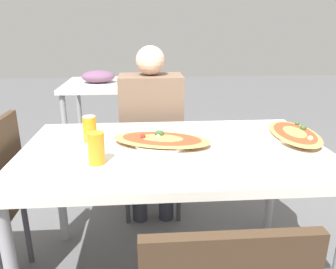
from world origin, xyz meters
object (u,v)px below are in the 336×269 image
at_px(chair_far_seated, 151,141).
at_px(soda_can, 90,129).
at_px(pizza_main, 161,140).
at_px(drink_glass, 96,148).
at_px(dining_table, 174,161).
at_px(pizza_second, 294,134).
at_px(person_seated, 151,121).

bearing_deg(chair_far_seated, soda_can, 63.99).
relative_size(pizza_main, drink_glass, 3.88).
distance_m(dining_table, pizza_second, 0.62).
relative_size(chair_far_seated, soda_can, 6.99).
height_order(dining_table, pizza_second, pizza_second).
height_order(chair_far_seated, pizza_main, chair_far_seated).
bearing_deg(pizza_main, person_seated, 93.17).
distance_m(person_seated, pizza_second, 0.89).
height_order(dining_table, person_seated, person_seated).
xyz_separation_m(dining_table, pizza_main, (-0.06, 0.05, 0.09)).
distance_m(dining_table, pizza_main, 0.11).
xyz_separation_m(pizza_main, pizza_second, (0.67, 0.04, -0.00)).
relative_size(drink_glass, pizza_second, 0.29).
distance_m(pizza_main, soda_can, 0.35).
height_order(soda_can, drink_glass, drink_glass).
distance_m(chair_far_seated, soda_can, 0.77).
bearing_deg(pizza_second, drink_glass, -165.30).
distance_m(dining_table, drink_glass, 0.39).
distance_m(chair_far_seated, drink_glass, 0.99).
bearing_deg(person_seated, pizza_second, 141.94).
relative_size(chair_far_seated, drink_glass, 6.62).
distance_m(chair_far_seated, pizza_main, 0.75).
relative_size(dining_table, person_seated, 1.22).
bearing_deg(dining_table, pizza_main, 139.98).
bearing_deg(pizza_second, person_seated, 141.94).
height_order(soda_can, pizza_second, soda_can).
height_order(dining_table, soda_can, soda_can).
height_order(dining_table, drink_glass, drink_glass).
height_order(pizza_main, drink_glass, drink_glass).
xyz_separation_m(chair_far_seated, person_seated, (0.00, -0.11, 0.18)).
height_order(drink_glass, pizza_second, drink_glass).
bearing_deg(soda_can, drink_glass, -76.35).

